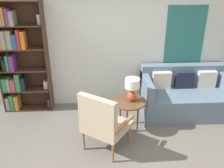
{
  "coord_description": "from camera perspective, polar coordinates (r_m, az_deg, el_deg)",
  "views": [
    {
      "loc": [
        -0.27,
        -2.69,
        2.68
      ],
      "look_at": [
        -0.08,
        1.03,
        0.9
      ],
      "focal_mm": 40.0,
      "sensor_mm": 36.0,
      "label": 1
    }
  ],
  "objects": [
    {
      "name": "wall_back",
      "position": [
        4.91,
        0.57,
        9.84
      ],
      "size": [
        6.4,
        0.08,
        2.7
      ],
      "color": "silver",
      "rests_on": "ground_plane"
    },
    {
      "name": "bookshelf",
      "position": [
        5.05,
        -21.13,
        5.67
      ],
      "size": [
        0.94,
        0.3,
        2.15
      ],
      "color": "#422B1E",
      "rests_on": "ground_plane"
    },
    {
      "name": "armchair",
      "position": [
        3.8,
        -2.23,
        -8.5
      ],
      "size": [
        0.86,
        0.86,
        1.01
      ],
      "color": "olive",
      "rests_on": "ground_plane"
    },
    {
      "name": "couch",
      "position": [
        5.13,
        16.22,
        -2.6
      ],
      "size": [
        1.67,
        0.88,
        0.9
      ],
      "color": "slate",
      "rests_on": "ground_plane"
    },
    {
      "name": "side_table",
      "position": [
        4.32,
        3.84,
        -4.48
      ],
      "size": [
        0.59,
        0.59,
        0.58
      ],
      "color": "brown",
      "rests_on": "ground_plane"
    },
    {
      "name": "table_lamp",
      "position": [
        4.18,
        4.65,
        -0.78
      ],
      "size": [
        0.25,
        0.25,
        0.41
      ],
      "color": "#C65128",
      "rests_on": "side_table"
    }
  ]
}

